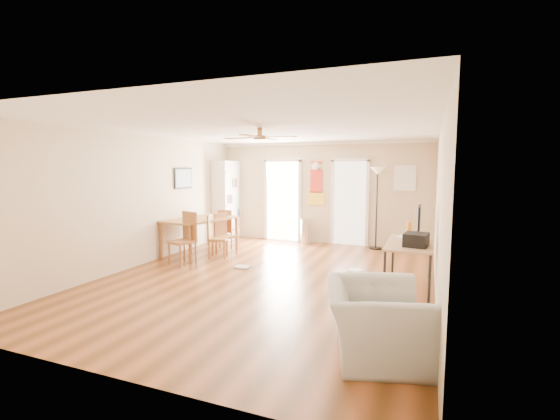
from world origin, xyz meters
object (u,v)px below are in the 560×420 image
at_px(dining_chair_far, 229,228).
at_px(printer, 416,240).
at_px(trash_can, 306,231).
at_px(dining_chair_near, 182,239).
at_px(computer_desk, 409,266).
at_px(dining_chair_right_a, 226,234).
at_px(dining_chair_right_b, 218,236).
at_px(dining_table, 201,236).
at_px(torchiere_lamp, 377,208).
at_px(armchair, 376,321).
at_px(bookshelf, 227,200).
at_px(wastebasket_a, 355,277).

relative_size(dining_chair_far, printer, 2.37).
height_order(trash_can, printer, printer).
distance_m(dining_chair_near, computer_desk, 4.33).
bearing_deg(computer_desk, dining_chair_right_a, 164.80).
height_order(dining_chair_right_b, computer_desk, dining_chair_right_b).
relative_size(dining_table, dining_chair_near, 1.56).
bearing_deg(dining_chair_near, torchiere_lamp, 58.88).
xyz_separation_m(dining_chair_right_b, dining_chair_near, (-0.38, -0.77, 0.06)).
distance_m(torchiere_lamp, computer_desk, 3.10).
xyz_separation_m(computer_desk, printer, (0.10, -0.27, 0.48)).
height_order(dining_chair_near, armchair, dining_chair_near).
relative_size(dining_chair_right_b, printer, 2.39).
distance_m(dining_table, torchiere_lamp, 4.17).
xyz_separation_m(dining_table, dining_chair_far, (0.21, 0.93, 0.05)).
bearing_deg(dining_table, printer, -14.06).
xyz_separation_m(torchiere_lamp, armchair, (0.70, -5.37, -0.61)).
xyz_separation_m(bookshelf, dining_chair_far, (0.57, -0.97, -0.60)).
distance_m(dining_chair_near, dining_chair_far, 1.86).
distance_m(dining_table, armchair, 5.45).
bearing_deg(torchiere_lamp, dining_chair_right_b, -144.43).
bearing_deg(torchiere_lamp, dining_table, -150.68).
bearing_deg(wastebasket_a, dining_chair_right_b, 163.99).
height_order(dining_chair_near, wastebasket_a, dining_chair_near).
height_order(torchiere_lamp, computer_desk, torchiere_lamp).
relative_size(dining_table, wastebasket_a, 6.04).
bearing_deg(dining_chair_right_b, torchiere_lamp, -72.35).
bearing_deg(dining_chair_far, printer, 155.70).
bearing_deg(wastebasket_a, dining_chair_right_a, 158.31).
distance_m(dining_chair_far, wastebasket_a, 4.00).
height_order(bookshelf, computer_desk, bookshelf).
height_order(dining_chair_right_a, dining_chair_far, dining_chair_far).
relative_size(torchiere_lamp, printer, 5.02).
bearing_deg(computer_desk, bookshelf, 150.24).
distance_m(dining_chair_right_b, torchiere_lamp, 3.78).
relative_size(printer, wastebasket_a, 1.44).
bearing_deg(printer, dining_chair_near, -174.82).
bearing_deg(dining_chair_right_a, wastebasket_a, -96.52).
distance_m(torchiere_lamp, wastebasket_a, 3.19).
relative_size(bookshelf, computer_desk, 1.51).
distance_m(dining_chair_near, armchair, 4.79).
distance_m(dining_chair_right_a, dining_chair_far, 0.82).
distance_m(dining_chair_right_a, dining_chair_right_b, 0.35).
distance_m(computer_desk, printer, 0.55).
bearing_deg(trash_can, dining_chair_near, -119.21).
xyz_separation_m(printer, wastebasket_a, (-0.93, 0.10, -0.72)).
relative_size(bookshelf, printer, 5.44).
bearing_deg(dining_chair_near, dining_chair_far, 107.13).
bearing_deg(armchair, trash_can, 9.19).
height_order(computer_desk, wastebasket_a, computer_desk).
xyz_separation_m(dining_table, computer_desk, (4.50, -0.89, -0.03)).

